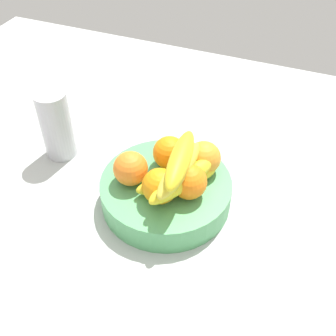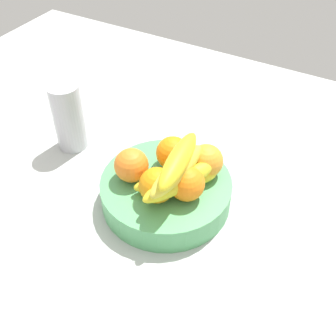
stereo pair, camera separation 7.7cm
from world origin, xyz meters
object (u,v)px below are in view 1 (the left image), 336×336
at_px(orange_back_right, 204,158).
at_px(thermos_tumbler, 56,125).
at_px(fruit_bowl, 168,192).
at_px(banana_bunch, 180,172).
at_px(orange_center, 160,186).
at_px(orange_front_left, 170,153).
at_px(orange_front_right, 132,167).
at_px(orange_back_left, 189,182).

relative_size(orange_back_right, thermos_tumbler, 0.42).
height_order(fruit_bowl, banana_bunch, banana_bunch).
bearing_deg(orange_center, orange_front_left, 100.90).
height_order(orange_front_right, banana_bunch, banana_bunch).
distance_m(orange_center, banana_bunch, 0.05).
xyz_separation_m(orange_front_left, banana_bunch, (0.05, -0.07, 0.02)).
bearing_deg(orange_back_left, orange_front_right, -178.25).
distance_m(orange_back_left, banana_bunch, 0.03).
relative_size(orange_front_left, orange_front_right, 1.00).
relative_size(orange_front_left, orange_center, 1.00).
bearing_deg(orange_center, orange_back_right, 64.13).
bearing_deg(orange_front_left, orange_back_right, 8.91).
relative_size(orange_front_right, orange_center, 1.00).
height_order(fruit_bowl, orange_back_right, orange_back_right).
bearing_deg(orange_back_right, orange_center, -115.87).
bearing_deg(banana_bunch, orange_front_right, -177.77).
distance_m(orange_front_left, orange_center, 0.10).
xyz_separation_m(orange_front_left, thermos_tumbler, (-0.28, 0.00, -0.01)).
bearing_deg(orange_back_right, orange_front_left, -171.09).
bearing_deg(fruit_bowl, orange_center, -87.06).
bearing_deg(fruit_bowl, orange_front_right, -164.32).
bearing_deg(fruit_bowl, orange_back_right, 47.60).
bearing_deg(banana_bunch, thermos_tumbler, 168.16).
height_order(orange_front_right, thermos_tumbler, thermos_tumbler).
distance_m(orange_front_left, orange_back_left, 0.09).
bearing_deg(thermos_tumbler, orange_back_right, 1.23).
bearing_deg(fruit_bowl, orange_back_left, -17.71).
bearing_deg(orange_front_left, orange_front_right, -128.24).
distance_m(fruit_bowl, thermos_tumbler, 0.31).
distance_m(orange_back_right, banana_bunch, 0.08).
xyz_separation_m(orange_front_right, orange_back_right, (0.13, 0.08, 0.00)).
bearing_deg(orange_back_left, orange_front_left, 135.65).
bearing_deg(orange_center, orange_front_right, 158.80).
bearing_deg(orange_center, fruit_bowl, 92.94).
bearing_deg(orange_front_left, thermos_tumbler, 179.26).
relative_size(orange_center, orange_back_right, 1.00).
xyz_separation_m(orange_back_right, thermos_tumbler, (-0.35, -0.01, -0.01)).
xyz_separation_m(orange_back_right, banana_bunch, (-0.02, -0.08, 0.02)).
height_order(orange_front_left, orange_back_left, same).
distance_m(orange_back_left, thermos_tumbler, 0.36).
height_order(orange_center, thermos_tumbler, thermos_tumbler).
height_order(orange_back_left, banana_bunch, banana_bunch).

